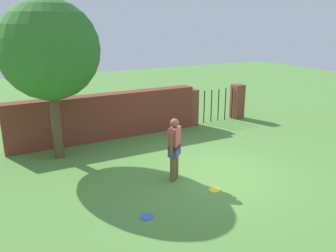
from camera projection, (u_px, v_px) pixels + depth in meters
ground_plane at (212, 174)px, 9.25m from camera, size 40.00×40.00×0.00m
brick_wall at (107, 116)px, 11.84m from camera, size 6.55×0.50×1.55m
tree at (49, 51)px, 9.47m from camera, size 2.76×2.76×4.52m
person at (174, 147)px, 8.66m from camera, size 0.43×0.40×1.62m
fence_gate at (215, 104)px, 13.89m from camera, size 2.70×0.44×1.40m
frisbee_yellow at (214, 190)px, 8.33m from camera, size 0.27×0.27×0.02m
frisbee_blue at (147, 217)px, 7.20m from camera, size 0.27×0.27×0.02m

